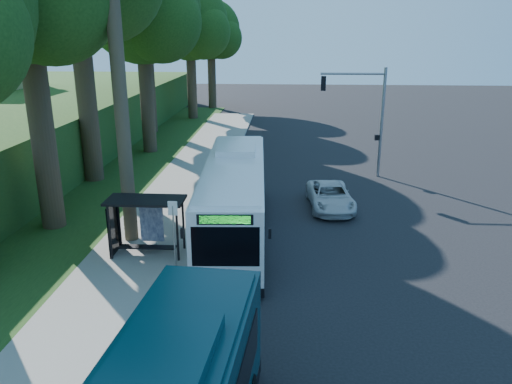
{
  "coord_description": "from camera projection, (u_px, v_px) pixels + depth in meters",
  "views": [
    {
      "loc": [
        -1.28,
        -22.05,
        9.1
      ],
      "look_at": [
        -2.69,
        1.0,
        1.65
      ],
      "focal_mm": 35.0,
      "sensor_mm": 36.0,
      "label": 1
    }
  ],
  "objects": [
    {
      "name": "ground",
      "position": [
        311.0,
        233.0,
        23.66
      ],
      "size": [
        140.0,
        140.0,
        0.0
      ],
      "primitive_type": "plane",
      "color": "black",
      "rests_on": "ground"
    },
    {
      "name": "sidewalk",
      "position": [
        160.0,
        228.0,
        24.07
      ],
      "size": [
        4.5,
        70.0,
        0.12
      ],
      "primitive_type": "cube",
      "color": "gray",
      "rests_on": "ground"
    },
    {
      "name": "red_curb",
      "position": [
        191.0,
        266.0,
        20.13
      ],
      "size": [
        0.25,
        30.0,
        0.13
      ],
      "primitive_type": "cube",
      "color": "#9D1411",
      "rests_on": "ground"
    },
    {
      "name": "grass_verge",
      "position": [
        84.0,
        194.0,
        29.16
      ],
      "size": [
        8.0,
        70.0,
        0.06
      ],
      "primitive_type": "cube",
      "color": "#234719",
      "rests_on": "ground"
    },
    {
      "name": "bus_shelter",
      "position": [
        141.0,
        215.0,
        20.81
      ],
      "size": [
        3.2,
        1.51,
        2.55
      ],
      "color": "black",
      "rests_on": "ground"
    },
    {
      "name": "stop_sign_pole",
      "position": [
        174.0,
        229.0,
        18.59
      ],
      "size": [
        0.35,
        0.06,
        3.17
      ],
      "color": "gray",
      "rests_on": "ground"
    },
    {
      "name": "traffic_signal_pole",
      "position": [
        366.0,
        109.0,
        31.59
      ],
      "size": [
        4.1,
        0.3,
        7.0
      ],
      "color": "gray",
      "rests_on": "ground"
    },
    {
      "name": "tree_2",
      "position": [
        143.0,
        12.0,
        36.32
      ],
      "size": [
        8.82,
        8.4,
        15.12
      ],
      "color": "#382B1E",
      "rests_on": "ground"
    },
    {
      "name": "tree_4",
      "position": [
        191.0,
        25.0,
        51.73
      ],
      "size": [
        8.4,
        8.0,
        14.14
      ],
      "color": "#382B1E",
      "rests_on": "ground"
    },
    {
      "name": "tree_5",
      "position": [
        211.0,
        33.0,
        59.5
      ],
      "size": [
        7.35,
        7.0,
        12.86
      ],
      "color": "#382B1E",
      "rests_on": "ground"
    },
    {
      "name": "white_bus",
      "position": [
        235.0,
        195.0,
        23.19
      ],
      "size": [
        3.34,
        12.71,
        3.75
      ],
      "rotation": [
        0.0,
        0.0,
        0.05
      ],
      "color": "white",
      "rests_on": "ground"
    },
    {
      "name": "pickup",
      "position": [
        330.0,
        196.0,
        26.79
      ],
      "size": [
        2.54,
        4.91,
        1.32
      ],
      "primitive_type": "imported",
      "rotation": [
        0.0,
        0.0,
        0.07
      ],
      "color": "silver",
      "rests_on": "ground"
    }
  ]
}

